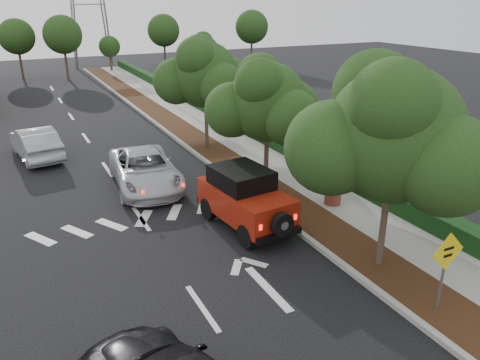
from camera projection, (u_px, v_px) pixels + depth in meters
ground at (202, 308)px, 12.40m from camera, size 120.00×120.00×0.00m
curb at (197, 155)px, 24.28m from camera, size 0.20×70.00×0.15m
planting_strip at (214, 152)px, 24.70m from camera, size 1.80×70.00×0.12m
sidewalk at (246, 147)px, 25.49m from camera, size 2.00×70.00×0.12m
hedge at (269, 138)px, 25.95m from camera, size 0.80×70.00×0.80m
transmission_tower at (95, 68)px, 54.88m from camera, size 7.00×4.00×28.00m
street_tree_near at (378, 266)px, 14.31m from camera, size 3.80×3.80×5.92m
street_tree_mid at (266, 189)px, 20.14m from camera, size 3.20×3.20×5.32m
street_tree_far at (207, 148)px, 25.56m from camera, size 3.40×3.40×5.62m
red_jeep at (243, 197)px, 16.58m from camera, size 2.23×4.28×2.13m
silver_suv_ahead at (145, 170)px, 20.12m from camera, size 3.05×5.77×1.55m
silver_sedan_oncoming at (36, 143)px, 23.73m from camera, size 2.34×5.03×1.60m
speed_hump_sign at (446, 261)px, 11.65m from camera, size 1.05×0.09×2.23m
terracotta_planter at (334, 184)px, 18.09m from camera, size 0.80×0.80×1.39m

